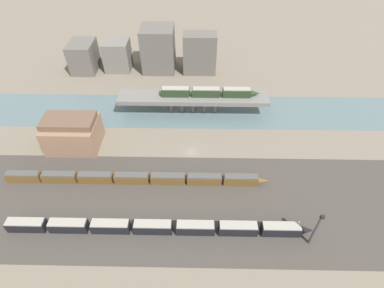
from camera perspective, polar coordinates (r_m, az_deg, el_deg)
name	(u,v)px	position (r m, az deg, el deg)	size (l,w,h in m)	color
ground_plane	(192,152)	(114.23, -0.01, -1.53)	(400.00, 400.00, 0.00)	#756B5B
railbed_yard	(191,204)	(98.56, -0.28, -11.36)	(280.00, 42.00, 0.01)	#423D38
river_water	(193,111)	(134.01, 0.20, 6.29)	(320.00, 24.33, 0.01)	slate
bridge	(193,98)	(130.11, 0.21, 8.66)	(64.34, 10.00, 8.07)	slate
train_on_bridge	(209,92)	(128.41, 3.33, 9.82)	(41.71, 3.03, 3.90)	#23381E
train_yard_near	(158,227)	(92.19, -6.54, -15.46)	(90.68, 3.12, 3.90)	black
train_yard_mid	(135,178)	(104.61, -10.73, -6.44)	(90.15, 2.72, 3.80)	brown
warehouse_building	(72,133)	(121.83, -21.81, 2.03)	(19.28, 14.50, 12.96)	#937056
signal_tower	(315,230)	(91.87, 22.45, -14.91)	(1.00, 0.85, 13.76)	#4C4C51
city_block_far_left	(84,57)	(171.41, -19.95, 15.39)	(12.35, 15.79, 14.85)	#605B56
city_block_left	(117,55)	(167.15, -14.02, 16.05)	(13.01, 12.18, 15.24)	slate
city_block_center	(158,49)	(162.00, -6.43, 17.54)	(16.41, 15.78, 22.26)	#605B56
city_block_right	(200,54)	(158.73, 1.48, 16.85)	(16.62, 9.52, 20.37)	#605B56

